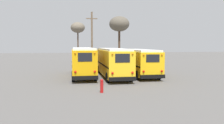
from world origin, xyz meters
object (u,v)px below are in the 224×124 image
school_bus_2 (139,61)px  bare_tree_0 (119,25)px  fire_hydrant (102,86)px  school_bus_1 (113,61)px  utility_pole (92,39)px  school_bus_0 (83,61)px  bare_tree_1 (78,28)px

school_bus_2 → bare_tree_0: size_ratio=1.07×
fire_hydrant → bare_tree_0: bearing=74.1°
bare_tree_0 → fire_hydrant: (-6.61, -23.17, -6.83)m
school_bus_1 → utility_pole: utility_pole is taller
school_bus_1 → school_bus_2: (3.30, 0.52, -0.07)m
school_bus_0 → utility_pole: utility_pole is taller
school_bus_1 → fire_hydrant: bearing=-106.8°
school_bus_0 → utility_pole: size_ratio=1.10×
school_bus_1 → fire_hydrant: size_ratio=9.82×
bare_tree_1 → bare_tree_0: bearing=-27.2°
school_bus_2 → fire_hydrant: (-5.73, -8.53, -1.15)m
school_bus_0 → school_bus_1: school_bus_0 is taller
school_bus_1 → utility_pole: (-1.25, 10.97, 2.85)m
school_bus_2 → bare_tree_1: (-6.49, 18.42, 5.22)m
utility_pole → school_bus_0: bearing=-101.5°
school_bus_1 → utility_pole: bearing=96.5°
school_bus_1 → school_bus_2: bearing=8.9°
school_bus_1 → school_bus_0: bearing=164.8°
school_bus_0 → fire_hydrant: size_ratio=9.43×
school_bus_1 → fire_hydrant: (-2.42, -8.01, -1.22)m
school_bus_2 → utility_pole: size_ratio=1.07×
school_bus_2 → utility_pole: bearing=113.6°
bare_tree_0 → bare_tree_1: 8.30m
school_bus_0 → fire_hydrant: school_bus_0 is taller
utility_pole → fire_hydrant: (-1.17, -18.98, -4.07)m
school_bus_1 → school_bus_2: 3.34m
utility_pole → school_bus_2: bearing=-66.4°
bare_tree_0 → bare_tree_1: size_ratio=1.10×
utility_pole → bare_tree_1: 8.52m
school_bus_2 → bare_tree_1: bare_tree_1 is taller
utility_pole → fire_hydrant: bearing=-93.5°
school_bus_1 → school_bus_2: size_ratio=1.07×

